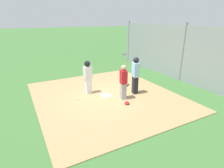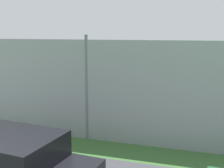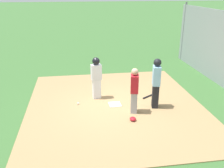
{
  "view_description": "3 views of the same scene",
  "coord_description": "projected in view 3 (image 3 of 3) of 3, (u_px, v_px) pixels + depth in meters",
  "views": [
    {
      "loc": [
        -7.35,
        3.62,
        3.59
      ],
      "look_at": [
        -0.66,
        0.02,
        0.84
      ],
      "focal_mm": 29.48,
      "sensor_mm": 36.0,
      "label": 1
    },
    {
      "loc": [
        3.54,
        -13.48,
        3.43
      ],
      "look_at": [
        -0.61,
        -0.47,
        1.01
      ],
      "focal_mm": 47.3,
      "sensor_mm": 36.0,
      "label": 2
    },
    {
      "loc": [
        -8.43,
        1.39,
        4.16
      ],
      "look_at": [
        0.42,
        0.04,
        0.7
      ],
      "focal_mm": 40.58,
      "sensor_mm": 36.0,
      "label": 3
    }
  ],
  "objects": [
    {
      "name": "dirt_infield",
      "position": [
        115.0,
        105.0,
        9.46
      ],
      "size": [
        7.2,
        6.4,
        0.03
      ],
      "primitive_type": "cube",
      "color": "#A88456",
      "rests_on": "ground_plane"
    },
    {
      "name": "ground_plane",
      "position": [
        115.0,
        105.0,
        9.46
      ],
      "size": [
        140.0,
        140.0,
        0.0
      ],
      "primitive_type": "plane",
      "color": "#3D6B33"
    },
    {
      "name": "baseball_bat",
      "position": [
        150.0,
        96.0,
        10.15
      ],
      "size": [
        0.48,
        0.69,
        0.06
      ],
      "primitive_type": "cylinder",
      "rotation": [
        0.0,
        1.57,
        2.15
      ],
      "color": "black",
      "rests_on": "dirt_infield"
    },
    {
      "name": "runner",
      "position": [
        96.0,
        75.0,
        9.69
      ],
      "size": [
        0.32,
        0.42,
        1.65
      ],
      "rotation": [
        0.0,
        0.0,
        3.32
      ],
      "color": "silver",
      "rests_on": "dirt_infield"
    },
    {
      "name": "umpire",
      "position": [
        156.0,
        82.0,
        8.93
      ],
      "size": [
        0.43,
        0.33,
        1.82
      ],
      "rotation": [
        0.0,
        0.0,
        1.36
      ],
      "color": "black",
      "rests_on": "dirt_infield"
    },
    {
      "name": "catcher",
      "position": [
        134.0,
        90.0,
        8.6
      ],
      "size": [
        0.43,
        0.34,
        1.6
      ],
      "rotation": [
        0.0,
        0.0,
        1.35
      ],
      "color": "#9E9EA3",
      "rests_on": "dirt_infield"
    },
    {
      "name": "baseball",
      "position": [
        78.0,
        103.0,
        9.46
      ],
      "size": [
        0.07,
        0.07,
        0.07
      ],
      "primitive_type": "sphere",
      "color": "white",
      "rests_on": "dirt_infield"
    },
    {
      "name": "catcher_mask",
      "position": [
        133.0,
        119.0,
        8.31
      ],
      "size": [
        0.24,
        0.2,
        0.12
      ],
      "primitive_type": "ellipsoid",
      "color": "#B21923",
      "rests_on": "dirt_infield"
    },
    {
      "name": "home_plate",
      "position": [
        115.0,
        104.0,
        9.45
      ],
      "size": [
        0.46,
        0.46,
        0.02
      ],
      "primitive_type": "cube",
      "rotation": [
        0.0,
        0.0,
        0.04
      ],
      "color": "white",
      "rests_on": "dirt_infield"
    }
  ]
}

